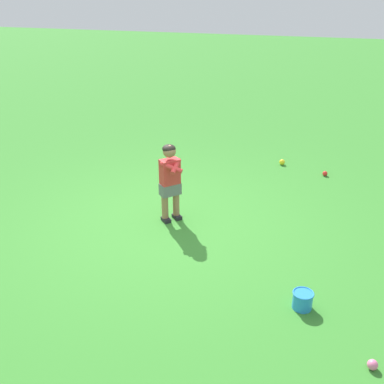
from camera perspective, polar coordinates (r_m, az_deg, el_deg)
The scene contains 6 objects.
ground_plane at distance 6.30m, azimuth -3.12°, elevation -3.91°, with size 40.00×40.00×0.00m, color #38842D.
child_batter at distance 6.13m, azimuth -2.68°, elevation 2.01°, with size 0.59×0.35×1.08m.
play_ball_near_batter at distance 8.31m, azimuth 10.96°, elevation 3.62°, with size 0.10×0.10×0.10m, color yellow.
play_ball_far_left at distance 8.03m, azimuth 15.96°, elevation 2.19°, with size 0.08×0.08×0.08m, color red.
play_ball_midfield at distance 4.52m, azimuth 21.23°, elevation -19.10°, with size 0.09×0.09×0.09m, color pink.
toy_bucket at distance 4.94m, azimuth 13.38°, elevation -12.70°, with size 0.22×0.22×0.19m.
Camera 1 is at (5.21, 1.69, 3.11)m, focal length 43.59 mm.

